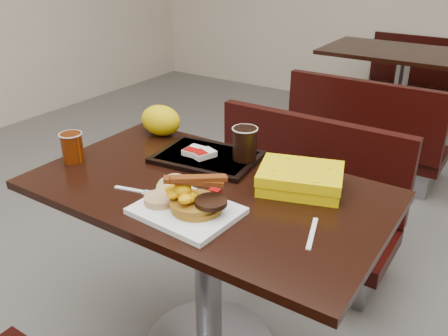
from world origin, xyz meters
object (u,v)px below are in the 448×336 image
Objects in this scene: bench_near_n at (291,201)px; hashbrown_sleeve_left at (194,151)px; knife at (312,233)px; clamshell at (300,179)px; bench_far_n at (419,81)px; hashbrown_sleeve_right at (204,154)px; table_near at (208,275)px; pancake_stack at (197,205)px; fork at (129,189)px; paper_bag at (161,120)px; table_far at (398,99)px; coffee_cup_near at (72,147)px; coffee_cup_far at (245,144)px; platter at (187,211)px; tray at (207,157)px; bench_far_s at (370,127)px.

bench_near_n is 0.70m from hashbrown_sleeve_left.
clamshell is (-0.15, 0.23, 0.03)m from knife.
bench_far_n is 12.63× the size of hashbrown_sleeve_left.
hashbrown_sleeve_right is at bearing -103.08° from bench_near_n.
hashbrown_sleeve_left is (-0.17, 0.16, 0.40)m from table_near.
fork is (-0.28, 0.00, -0.03)m from pancake_stack.
paper_bag reaches higher than bench_near_n.
table_far is 2.49m from clamshell.
coffee_cup_near is 1.38× the size of hashbrown_sleeve_left.
knife is 0.61× the size of clamshell.
hashbrown_sleeve_right is (-0.54, 0.23, 0.03)m from knife.
coffee_cup_far is (0.19, 0.06, 0.05)m from hashbrown_sleeve_left.
hashbrown_sleeve_left reaches higher than table_near.
bench_near_n is 3.71× the size of clamshell.
clamshell reaches higher than pancake_stack.
clamshell reaches higher than platter.
knife is at bearing -9.61° from table_near.
hashbrown_sleeve_left is 0.29× the size of clamshell.
platter is 0.38m from knife.
coffee_cup_near is 0.90× the size of coffee_cup_far.
table_far is 2.45m from tray.
coffee_cup_near reaches higher than tray.
bench_far_n is 6.53× the size of pancake_stack.
knife reaches higher than table_near.
hashbrown_sleeve_left is (-0.17, -3.14, 0.42)m from bench_far_n.
coffee_cup_near is (-0.53, -2.71, 0.43)m from table_far.
clamshell reaches higher than knife.
paper_bag is (-0.49, 0.46, 0.05)m from platter.
platter is at bearing -89.14° from bench_far_n.
pancake_stack is 0.57× the size of clamshell.
hashbrown_sleeve_right is (-0.13, -0.54, 0.42)m from bench_near_n.
platter is at bearing -88.56° from bench_far_s.
fork is at bearing -118.44° from coffee_cup_far.
paper_bag is at bearing 146.94° from table_near.
clamshell is (0.40, -0.00, 0.01)m from hashbrown_sleeve_right.
knife is at bearing -31.89° from tray.
bench_near_n is 0.96m from knife.
table_near is at bearing -90.00° from bench_far_s.
bench_far_s is 8.26× the size of coffee_cup_far.
tray is (-0.18, 0.36, 0.00)m from platter.
table_near is at bearing -90.00° from bench_far_n.
pancake_stack is at bearing -14.13° from fork.
table_near is 0.43m from platter.
tray is at bearing 124.58° from table_near.
tray is (-0.20, 0.34, -0.02)m from pancake_stack.
table_near is at bearing -31.14° from hashbrown_sleeve_right.
hashbrown_sleeve_left is 0.65× the size of coffee_cup_far.
clamshell is at bearing -0.98° from hashbrown_sleeve_left.
bench_far_n is 3.18m from clamshell.
paper_bag is at bearing -100.63° from table_far.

